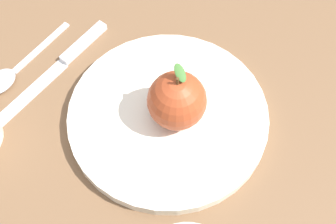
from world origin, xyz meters
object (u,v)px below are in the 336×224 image
Objects in this scene: apple at (177,101)px; knife at (62,63)px; dinner_plate at (168,116)px; spoon at (9,74)px.

knife is at bearing 77.72° from apple.
dinner_plate is 2.97× the size of apple.
apple is at bearing -89.68° from spoon.
apple reaches higher than dinner_plate.
apple is at bearing -89.62° from dinner_plate.
apple reaches higher than spoon.
spoon is at bearing 90.32° from dinner_plate.
dinner_plate is at bearing 90.38° from apple.
knife is 1.34× the size of spoon.
spoon reaches higher than knife.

